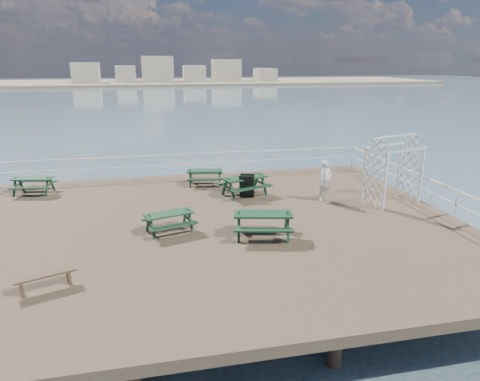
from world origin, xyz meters
name	(u,v)px	position (x,y,z in m)	size (l,w,h in m)	color
ground	(207,228)	(0.00, 0.00, -0.15)	(18.00, 14.00, 0.30)	brown
sea_backdrop	(190,79)	(12.54, 134.07, -0.51)	(300.00, 300.00, 9.20)	#3C5466
railing	(196,181)	(-0.07, 2.57, 0.87)	(17.77, 13.76, 1.10)	silver
picnic_table_a	(33,182)	(-6.83, 5.14, 0.51)	(1.86, 1.61, 0.80)	#13341C
picnic_table_b	(245,182)	(2.02, 3.00, 0.59)	(2.27, 2.04, 0.92)	#13341C
picnic_table_c	(205,174)	(0.59, 4.96, 0.50)	(1.79, 1.53, 0.78)	#13341C
picnic_table_d	(169,218)	(-1.33, -0.47, 0.49)	(1.87, 1.66, 0.77)	#13341C
picnic_table_e	(263,220)	(1.63, -1.49, 0.58)	(2.16, 1.89, 0.91)	#13341C
flat_bench_far	(45,277)	(-4.58, -3.60, 0.32)	(1.50, 0.84, 0.42)	brown
trellis_arbor	(393,173)	(7.60, 0.84, 1.22)	(2.45, 1.78, 2.74)	silver
sandwich_board	(247,186)	(2.06, 2.71, 0.48)	(0.72, 0.63, 0.99)	black
person	(325,181)	(5.05, 1.57, 0.84)	(0.61, 0.40, 1.68)	white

